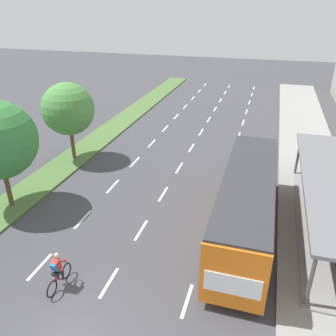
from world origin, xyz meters
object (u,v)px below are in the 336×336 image
bus (247,199)px  bus_shelter (334,199)px  cyclist (58,272)px  median_tree_third (68,109)px

bus → bus_shelter: bearing=21.0°
cyclist → median_tree_third: bearing=117.9°
bus → cyclist: (-7.16, -6.09, -1.28)m
cyclist → bus: bearing=40.4°
bus → median_tree_third: bearing=156.8°
bus_shelter → median_tree_third: size_ratio=2.23×
bus → median_tree_third: median_tree_third is taller
bus → cyclist: bearing=-139.6°
bus_shelter → median_tree_third: bearing=166.9°
bus_shelter → cyclist: bearing=-145.9°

